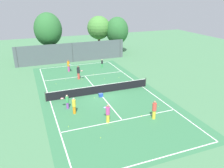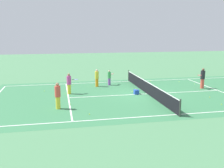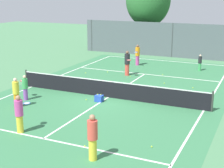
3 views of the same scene
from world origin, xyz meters
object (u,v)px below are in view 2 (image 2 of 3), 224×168
object	(u,v)px
tennis_ball_9	(210,97)
tennis_ball_4	(195,84)
player_2	(97,78)
player_3	(203,78)
player_4	(69,83)
tennis_ball_10	(132,92)
tennis_ball_6	(89,114)
tennis_ball_2	(151,81)
player_5	(58,96)
tennis_ball_11	(73,85)
tennis_ball_1	(179,82)
ball_crate	(136,92)
tennis_ball_7	(45,91)
tennis_ball_0	(70,104)
tennis_ball_8	(201,89)
tennis_ball_3	(222,104)
player_1	(109,77)

from	to	relation	value
tennis_ball_9	tennis_ball_4	bearing A→B (deg)	164.01
player_2	tennis_ball_4	distance (m)	9.46
player_3	player_4	xyz separation A→B (m)	(-0.24, -11.78, -0.06)
player_4	tennis_ball_10	size ratio (longest dim) A/B	25.79
player_3	tennis_ball_6	world-z (taller)	player_3
tennis_ball_2	tennis_ball_4	bearing A→B (deg)	56.76
player_5	tennis_ball_10	world-z (taller)	player_5
tennis_ball_11	player_3	bearing A→B (deg)	72.23
player_5	tennis_ball_1	size ratio (longest dim) A/B	26.79
tennis_ball_2	tennis_ball_9	size ratio (longest dim) A/B	1.00
player_3	tennis_ball_10	xyz separation A→B (m)	(0.16, -6.53, -0.91)
player_3	tennis_ball_11	size ratio (longest dim) A/B	27.62
ball_crate	tennis_ball_1	bearing A→B (deg)	125.20
tennis_ball_1	tennis_ball_7	distance (m)	13.20
player_5	ball_crate	world-z (taller)	player_5
tennis_ball_9	tennis_ball_10	distance (m)	6.15
tennis_ball_1	tennis_ball_0	bearing A→B (deg)	-61.21
tennis_ball_8	player_2	bearing A→B (deg)	-108.73
player_5	tennis_ball_1	xyz separation A→B (m)	(-6.93, 11.98, -0.87)
player_4	tennis_ball_3	size ratio (longest dim) A/B	25.79
player_3	tennis_ball_1	bearing A→B (deg)	-166.95
player_3	tennis_ball_0	distance (m)	12.30
tennis_ball_1	tennis_ball_10	xyz separation A→B (m)	(3.26, -5.81, 0.00)
player_2	tennis_ball_0	world-z (taller)	player_2
ball_crate	tennis_ball_6	distance (m)	6.33
player_4	tennis_ball_2	bearing A→B (deg)	114.54
player_2	tennis_ball_1	world-z (taller)	player_2
player_3	tennis_ball_8	bearing A→B (deg)	-38.31
ball_crate	tennis_ball_10	world-z (taller)	ball_crate
player_4	tennis_ball_6	bearing A→B (deg)	9.58
tennis_ball_1	ball_crate	bearing A→B (deg)	-54.80
ball_crate	tennis_ball_10	xyz separation A→B (m)	(-0.77, -0.11, -0.15)
tennis_ball_0	tennis_ball_1	world-z (taller)	same
player_4	tennis_ball_1	bearing A→B (deg)	104.50
ball_crate	tennis_ball_4	bearing A→B (deg)	111.56
player_2	tennis_ball_11	xyz separation A→B (m)	(-1.00, -2.14, -0.79)
tennis_ball_7	tennis_ball_2	bearing A→B (deg)	103.30
player_5	tennis_ball_3	distance (m)	11.32
tennis_ball_2	tennis_ball_7	bearing A→B (deg)	-76.70
tennis_ball_3	tennis_ball_9	bearing A→B (deg)	170.89
tennis_ball_6	tennis_ball_9	size ratio (longest dim) A/B	1.00
tennis_ball_2	tennis_ball_1	bearing A→B (deg)	69.91
player_3	player_2	bearing A→B (deg)	-105.98
player_3	ball_crate	size ratio (longest dim) A/B	4.23
player_2	tennis_ball_1	xyz separation A→B (m)	(-0.48, 8.43, -0.79)
ball_crate	tennis_ball_11	xyz separation A→B (m)	(-4.54, -4.87, -0.15)
player_2	tennis_ball_9	bearing A→B (deg)	54.01
ball_crate	player_5	bearing A→B (deg)	-65.14
tennis_ball_6	player_3	bearing A→B (deg)	116.85
player_1	player_2	size ratio (longest dim) A/B	0.90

